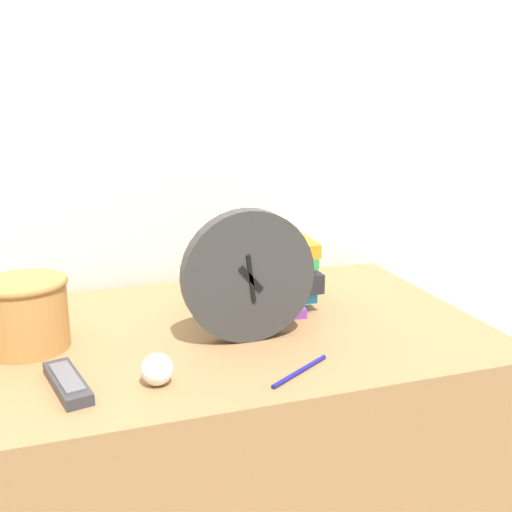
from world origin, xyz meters
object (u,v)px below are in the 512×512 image
(desk_clock, at_px, (248,276))
(book_stack, at_px, (260,273))
(crumpled_paper_ball, at_px, (157,369))
(tv_remote, at_px, (67,382))
(pen, at_px, (300,371))
(basket, at_px, (25,312))

(desk_clock, distance_m, book_stack, 0.20)
(desk_clock, xyz_separation_m, crumpled_paper_ball, (-0.20, -0.13, -0.10))
(desk_clock, distance_m, tv_remote, 0.38)
(book_stack, xyz_separation_m, crumpled_paper_ball, (-0.29, -0.31, -0.05))
(crumpled_paper_ball, bearing_deg, pen, -8.73)
(basket, bearing_deg, crumpled_paper_ball, -47.14)
(tv_remote, relative_size, pen, 1.23)
(desk_clock, relative_size, crumpled_paper_ball, 4.81)
(basket, distance_m, tv_remote, 0.22)
(desk_clock, bearing_deg, pen, -76.55)
(basket, relative_size, tv_remote, 1.00)
(crumpled_paper_ball, xyz_separation_m, pen, (0.24, -0.04, -0.02))
(pen, bearing_deg, basket, 149.75)
(basket, bearing_deg, pen, -30.25)
(desk_clock, height_order, book_stack, desk_clock)
(book_stack, relative_size, crumpled_paper_ball, 4.48)
(pen, bearing_deg, desk_clock, 103.45)
(desk_clock, xyz_separation_m, basket, (-0.41, 0.10, -0.06))
(crumpled_paper_ball, bearing_deg, basket, 132.86)
(crumpled_paper_ball, height_order, pen, crumpled_paper_ball)
(desk_clock, xyz_separation_m, book_stack, (0.08, 0.17, -0.05))
(tv_remote, bearing_deg, desk_clock, 16.03)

